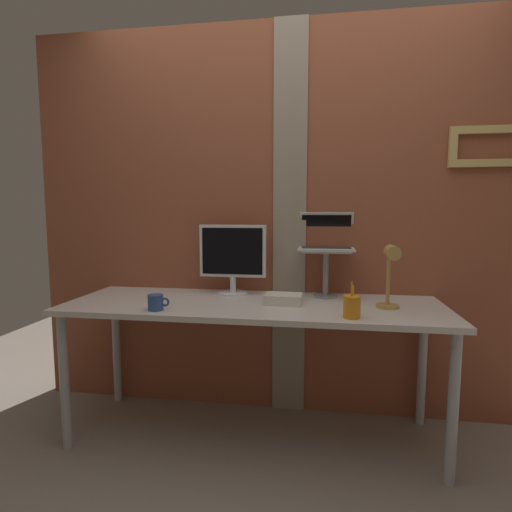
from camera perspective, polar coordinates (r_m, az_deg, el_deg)
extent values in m
plane|color=gray|center=(2.45, 3.07, -25.05)|extent=(6.00, 6.00, 0.00)
cube|color=brown|center=(2.57, 4.33, 4.75)|extent=(3.27, 0.12, 2.41)
cube|color=gray|center=(2.50, 4.75, 4.71)|extent=(0.20, 0.01, 2.41)
cube|color=tan|center=(2.69, 29.99, 15.20)|extent=(0.41, 0.03, 0.04)
cube|color=tan|center=(2.66, 29.77, 11.32)|extent=(0.41, 0.03, 0.04)
cube|color=tan|center=(2.61, 26.03, 13.64)|extent=(0.04, 0.03, 0.14)
cube|color=silver|center=(2.25, -0.40, -7.00)|extent=(2.07, 0.68, 0.03)
cylinder|color=#B2B2B7|center=(2.47, -25.41, -15.73)|extent=(0.05, 0.05, 0.74)
cylinder|color=#B2B2B7|center=(2.18, 26.03, -18.85)|extent=(0.05, 0.05, 0.74)
cylinder|color=#B2B2B7|center=(2.92, -19.10, -12.04)|extent=(0.05, 0.05, 0.74)
cylinder|color=#B2B2B7|center=(2.68, 22.42, -13.90)|extent=(0.05, 0.05, 0.74)
cylinder|color=white|center=(2.49, -3.26, -5.23)|extent=(0.18, 0.18, 0.01)
cylinder|color=white|center=(2.48, -3.27, -4.01)|extent=(0.04, 0.04, 0.10)
cube|color=white|center=(2.45, -3.30, 0.73)|extent=(0.40, 0.04, 0.32)
cube|color=black|center=(2.43, -3.40, 0.68)|extent=(0.37, 0.00, 0.28)
cylinder|color=gray|center=(2.43, 9.75, -5.57)|extent=(0.14, 0.14, 0.01)
cylinder|color=gray|center=(2.41, 9.81, -2.45)|extent=(0.03, 0.03, 0.26)
cube|color=gray|center=(2.39, 9.87, 0.70)|extent=(0.28, 0.22, 0.01)
cube|color=silver|center=(2.39, 9.87, 0.96)|extent=(0.32, 0.20, 0.01)
cube|color=#2D2D30|center=(2.41, 9.87, 1.17)|extent=(0.28, 0.11, 0.00)
cube|color=silver|center=(2.52, 9.87, 3.75)|extent=(0.32, 0.07, 0.21)
cube|color=black|center=(2.51, 9.87, 3.70)|extent=(0.29, 0.05, 0.18)
cylinder|color=tan|center=(2.25, 18.03, -6.74)|extent=(0.12, 0.12, 0.02)
cylinder|color=tan|center=(2.22, 18.18, -2.69)|extent=(0.02, 0.02, 0.31)
cylinder|color=tan|center=(2.11, 18.69, 0.49)|extent=(0.07, 0.11, 0.07)
cylinder|color=orange|center=(1.98, 13.37, -7.01)|extent=(0.08, 0.08, 0.11)
cylinder|color=orange|center=(1.97, 13.44, -6.35)|extent=(0.02, 0.02, 0.13)
cylinder|color=yellow|center=(1.99, 13.68, -6.06)|extent=(0.03, 0.02, 0.15)
cylinder|color=orange|center=(1.97, 13.31, -5.87)|extent=(0.01, 0.02, 0.17)
cylinder|color=#2D4C8C|center=(2.14, -14.00, -6.38)|extent=(0.08, 0.08, 0.08)
torus|color=#2D4C8C|center=(2.12, -12.72, -6.35)|extent=(0.05, 0.01, 0.05)
cube|color=silver|center=(2.22, 3.88, -6.07)|extent=(0.21, 0.15, 0.05)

